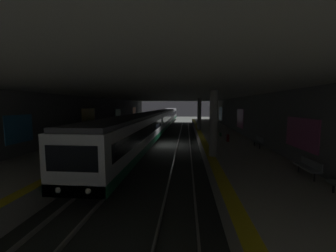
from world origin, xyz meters
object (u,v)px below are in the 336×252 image
Objects in this scene: metro_train at (161,119)px; pillar_near at (213,124)px; bench_right_far at (123,123)px; backpack_on_floor at (221,134)px; trash_bin at (66,142)px; suitcase_rolling at (228,138)px; pillar_far at (199,114)px; bench_left_mid at (308,166)px; bench_right_mid at (103,128)px; person_waiting_near at (101,125)px; person_walking_mid at (83,136)px; bench_left_far at (258,141)px; person_standing_far at (51,146)px.

pillar_near is at bearing -164.21° from metro_train.
bench_right_far reaches higher than backpack_on_floor.
trash_bin is at bearing 117.52° from backpack_on_floor.
suitcase_rolling is at bearing -153.14° from metro_train.
metro_train is at bearing 32.16° from backpack_on_floor.
pillar_far is 20.32m from bench_left_mid.
bench_right_mid is 0.56m from person_waiting_near.
metro_train is (23.17, 6.55, -1.30)m from pillar_near.
bench_left_far is at bearing -88.61° from person_walking_mid.
backpack_on_floor is at bearing 9.07° from bench_left_mid.
pillar_far is 2.68× the size of bench_left_far.
pillar_far reaches higher than metro_train.
pillar_near reaches higher than suitcase_rolling.
bench_left_mid is 1.01× the size of person_standing_far.
bench_left_far is 1.01× the size of person_standing_far.
metro_train is at bearing 28.46° from bench_left_far.
person_standing_far is (1.87, 14.82, 0.39)m from bench_left_mid.
person_waiting_near is 15.13m from backpack_on_floor.
person_standing_far is 15.08m from suitcase_rolling.
person_walking_mid reaches higher than backpack_on_floor.
bench_right_mid is at bearing 47.49° from pillar_near.
trash_bin is (5.95, 16.33, -0.10)m from bench_left_mid.
pillar_near is 24.02m from bench_right_far.
bench_left_far is 6.49m from backpack_on_floor.
metro_train is 22.53m from bench_left_far.
bench_left_mid is at bearing -114.21° from person_walking_mid.
bench_right_far is 18.38m from backpack_on_floor.
bench_left_mid is at bearing -131.78° from person_waiting_near.
pillar_far is 2.68× the size of bench_right_far.
pillar_far is 2.95× the size of person_walking_mid.
metro_train is 7.01m from bench_right_far.
person_standing_far reaches higher than backpack_on_floor.
bench_left_far is (7.23, 0.00, 0.00)m from bench_left_mid.
bench_right_far is at bearing 54.35° from backpack_on_floor.
bench_right_far is at bearing 115.13° from metro_train.
suitcase_rolling is (-5.89, -15.07, -0.17)m from bench_right_mid.
person_walking_mid is 14.65m from backpack_on_floor.
bench_right_mid is (15.68, 17.07, 0.00)m from bench_left_mid.
bench_left_mid is (-19.81, -4.18, -1.75)m from pillar_far.
suitcase_rolling reaches higher than bench_left_far.
person_waiting_near is (15.30, 17.12, 0.41)m from bench_left_mid.
metro_train is 13.01m from bench_right_mid.
person_waiting_near is at bearing 151.45° from metro_train.
pillar_far is at bearing 18.39° from bench_left_far.
pillar_far reaches higher than suitcase_rolling.
trash_bin is (2.08, 12.15, -1.85)m from pillar_near.
person_waiting_near is at bearing 64.76° from bench_left_far.
person_walking_mid reaches higher than bench_left_mid.
person_waiting_near is at bearing 172.43° from bench_right_mid.
person_walking_mid is at bearing 102.48° from suitcase_rolling.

